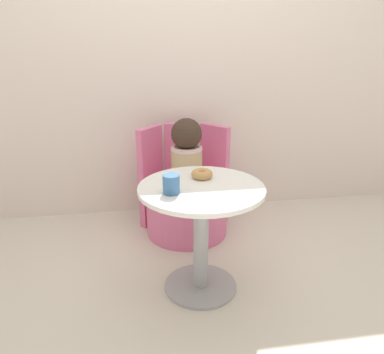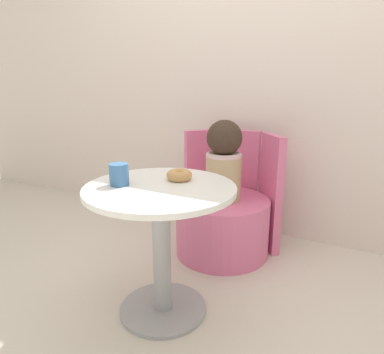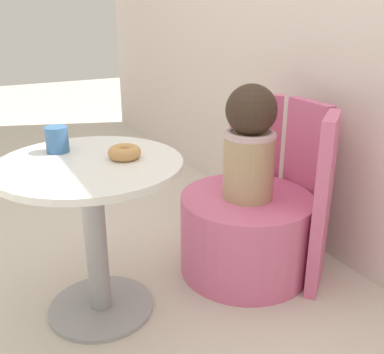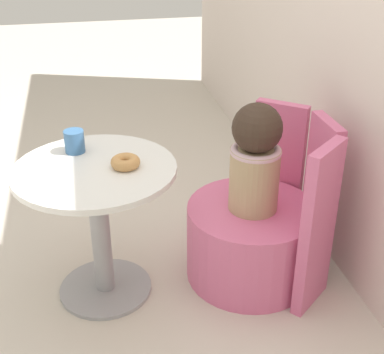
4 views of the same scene
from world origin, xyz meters
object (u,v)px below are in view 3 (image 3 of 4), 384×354
(round_table, at_px, (93,208))
(cup, at_px, (57,139))
(tub_chair, at_px, (245,234))
(child_figure, at_px, (250,143))
(donut, at_px, (124,152))

(round_table, relative_size, cup, 6.92)
(cup, bearing_deg, tub_chair, 76.19)
(round_table, bearing_deg, tub_chair, 88.44)
(tub_chair, relative_size, child_figure, 1.20)
(tub_chair, distance_m, donut, 0.72)
(tub_chair, distance_m, cup, 0.91)
(donut, height_order, cup, cup)
(round_table, relative_size, tub_chair, 1.14)
(round_table, height_order, donut, donut)
(child_figure, bearing_deg, round_table, -91.56)
(tub_chair, height_order, cup, cup)
(round_table, xyz_separation_m, child_figure, (0.02, 0.67, 0.16))
(round_table, height_order, cup, cup)
(child_figure, bearing_deg, tub_chair, 0.00)
(donut, bearing_deg, cup, -134.30)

